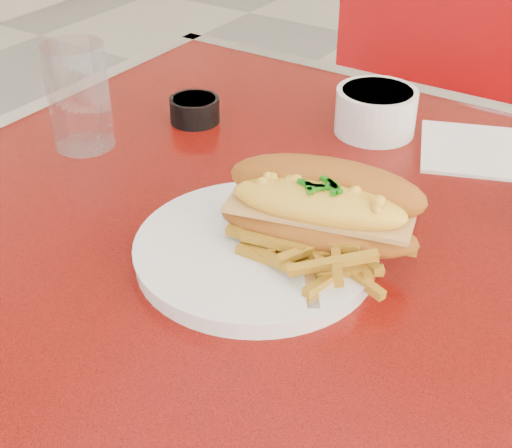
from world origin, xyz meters
The scene contains 9 objects.
diner_table centered at (0.00, 0.00, 0.61)m, with size 1.23×0.83×0.77m.
dinner_plate centered at (-0.15, -0.08, 0.78)m, with size 0.28×0.28×0.02m.
mac_hoagie centered at (-0.11, -0.04, 0.82)m, with size 0.21×0.14×0.09m.
fries_pile centered at (-0.09, -0.07, 0.80)m, with size 0.11×0.10×0.03m, color gold, non-canonical shape.
fork centered at (-0.10, -0.06, 0.79)m, with size 0.10×0.14×0.00m.
gravy_ramekin centered at (-0.18, 0.24, 0.80)m, with size 0.13×0.13×0.06m.
sauce_cup_left centered at (-0.39, 0.13, 0.79)m, with size 0.07×0.07×0.03m.
water_tumbler centered at (-0.46, 0.00, 0.83)m, with size 0.07×0.07×0.13m, color #C3E2FA.
paper_napkin centered at (-0.04, 0.26, 0.77)m, with size 0.14×0.14×0.00m, color white.
Camera 1 is at (0.16, -0.55, 1.18)m, focal length 50.00 mm.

